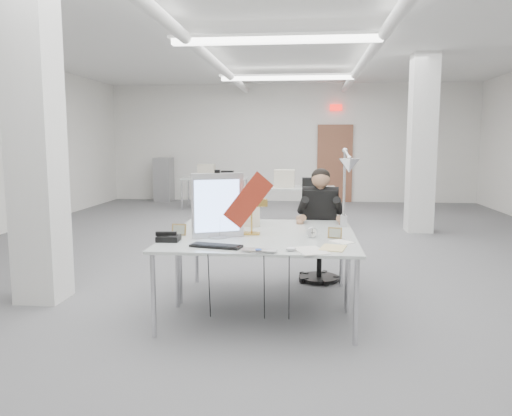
# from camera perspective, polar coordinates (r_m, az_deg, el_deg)

# --- Properties ---
(room_shell) EXTENTS (10.04, 14.04, 3.24)m
(room_shell) POSITION_cam_1_polar(r_m,az_deg,el_deg) (6.98, 2.57, 7.98)
(room_shell) COLOR #5C5C5E
(room_shell) RESTS_ON ground
(desk_main) EXTENTS (1.80, 0.90, 0.02)m
(desk_main) POSITION_cam_1_polar(r_m,az_deg,el_deg) (4.45, 0.15, -4.15)
(desk_main) COLOR silver
(desk_main) RESTS_ON room_shell
(desk_second) EXTENTS (1.80, 0.90, 0.02)m
(desk_second) POSITION_cam_1_polar(r_m,az_deg,el_deg) (5.33, 1.09, -2.18)
(desk_second) COLOR silver
(desk_second) RESTS_ON room_shell
(bg_desk_a) EXTENTS (1.60, 0.80, 0.02)m
(bg_desk_a) POSITION_cam_1_polar(r_m,az_deg,el_deg) (9.88, 4.41, 2.33)
(bg_desk_a) COLOR silver
(bg_desk_a) RESTS_ON room_shell
(bg_desk_b) EXTENTS (1.60, 0.80, 0.02)m
(bg_desk_b) POSITION_cam_1_polar(r_m,az_deg,el_deg) (12.27, -4.74, 3.36)
(bg_desk_b) COLOR silver
(bg_desk_b) RESTS_ON room_shell
(filing_cabinet) EXTENTS (0.45, 0.55, 1.20)m
(filing_cabinet) POSITION_cam_1_polar(r_m,az_deg,el_deg) (14.08, -10.49, 3.22)
(filing_cabinet) COLOR gray
(filing_cabinet) RESTS_ON room_shell
(office_chair) EXTENTS (0.61, 0.61, 1.19)m
(office_chair) POSITION_cam_1_polar(r_m,az_deg,el_deg) (5.94, 7.29, -2.69)
(office_chair) COLOR black
(office_chair) RESTS_ON room_shell
(seated_person) EXTENTS (0.53, 0.65, 0.93)m
(seated_person) POSITION_cam_1_polar(r_m,az_deg,el_deg) (5.84, 7.36, 0.18)
(seated_person) COLOR black
(seated_person) RESTS_ON office_chair
(monitor) EXTENTS (0.47, 0.23, 0.60)m
(monitor) POSITION_cam_1_polar(r_m,az_deg,el_deg) (4.65, -4.40, 0.29)
(monitor) COLOR silver
(monitor) RESTS_ON desk_main
(pennant) EXTENTS (0.45, 0.21, 0.52)m
(pennant) POSITION_cam_1_polar(r_m,az_deg,el_deg) (4.57, -0.86, 0.94)
(pennant) COLOR maroon
(pennant) RESTS_ON monitor
(keyboard) EXTENTS (0.46, 0.24, 0.02)m
(keyboard) POSITION_cam_1_polar(r_m,az_deg,el_deg) (4.27, -4.58, -4.35)
(keyboard) COLOR black
(keyboard) RESTS_ON desk_main
(laptop) EXTENTS (0.31, 0.22, 0.02)m
(laptop) POSITION_cam_1_polar(r_m,az_deg,el_deg) (4.04, 0.27, -5.01)
(laptop) COLOR #AFAFB4
(laptop) RESTS_ON desk_main
(mouse) EXTENTS (0.09, 0.07, 0.04)m
(mouse) POSITION_cam_1_polar(r_m,az_deg,el_deg) (4.12, 4.01, -4.70)
(mouse) COLOR #BABABF
(mouse) RESTS_ON desk_main
(bankers_lamp) EXTENTS (0.32, 0.20, 0.34)m
(bankers_lamp) POSITION_cam_1_polar(r_m,az_deg,el_deg) (4.82, -0.51, -1.05)
(bankers_lamp) COLOR gold
(bankers_lamp) RESTS_ON desk_main
(desk_phone) EXTENTS (0.20, 0.18, 0.05)m
(desk_phone) POSITION_cam_1_polar(r_m,az_deg,el_deg) (4.59, -9.96, -3.43)
(desk_phone) COLOR black
(desk_phone) RESTS_ON desk_main
(picture_frame_left) EXTENTS (0.15, 0.05, 0.11)m
(picture_frame_left) POSITION_cam_1_polar(r_m,az_deg,el_deg) (4.84, -8.79, -2.45)
(picture_frame_left) COLOR #A28046
(picture_frame_left) RESTS_ON desk_main
(picture_frame_right) EXTENTS (0.14, 0.06, 0.10)m
(picture_frame_right) POSITION_cam_1_polar(r_m,az_deg,el_deg) (4.69, 9.00, -2.82)
(picture_frame_right) COLOR #9D7B44
(picture_frame_right) RESTS_ON desk_main
(desk_clock) EXTENTS (0.10, 0.07, 0.10)m
(desk_clock) POSITION_cam_1_polar(r_m,az_deg,el_deg) (4.70, 6.44, -2.78)
(desk_clock) COLOR #BDBCC2
(desk_clock) RESTS_ON desk_main
(paper_stack_a) EXTENTS (0.33, 0.39, 0.01)m
(paper_stack_a) POSITION_cam_1_polar(r_m,az_deg,el_deg) (4.14, 6.25, -4.86)
(paper_stack_a) COLOR silver
(paper_stack_a) RESTS_ON desk_main
(paper_stack_b) EXTENTS (0.25, 0.31, 0.01)m
(paper_stack_b) POSITION_cam_1_polar(r_m,az_deg,el_deg) (4.26, 8.79, -4.53)
(paper_stack_b) COLOR #E3CC88
(paper_stack_b) RESTS_ON desk_main
(paper_stack_c) EXTENTS (0.23, 0.23, 0.01)m
(paper_stack_c) POSITION_cam_1_polar(r_m,az_deg,el_deg) (4.53, 9.79, -3.83)
(paper_stack_c) COLOR white
(paper_stack_c) RESTS_ON desk_main
(beige_monitor) EXTENTS (0.46, 0.44, 0.39)m
(beige_monitor) POSITION_cam_1_polar(r_m,az_deg,el_deg) (5.40, -1.83, 0.18)
(beige_monitor) COLOR beige
(beige_monitor) RESTS_ON desk_second
(architect_lamp) EXTENTS (0.36, 0.78, 0.96)m
(architect_lamp) POSITION_cam_1_polar(r_m,az_deg,el_deg) (5.07, 10.27, 2.81)
(architect_lamp) COLOR silver
(architect_lamp) RESTS_ON desk_second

